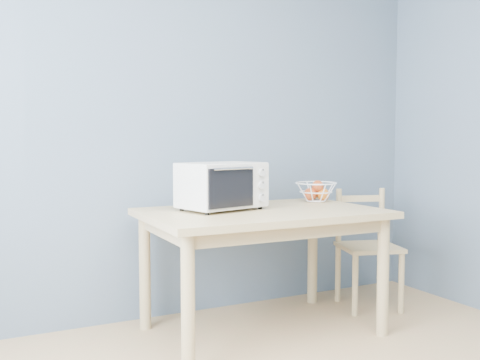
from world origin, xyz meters
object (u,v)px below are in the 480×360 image
toaster_oven (219,185)px  dining_chair (367,249)px  dining_table (262,227)px  fruit_basket (316,191)px

toaster_oven → dining_chair: size_ratio=0.67×
dining_table → dining_chair: (0.92, 0.14, -0.24)m
toaster_oven → fruit_basket: 0.80m
dining_chair → fruit_basket: bearing=-178.7°
toaster_oven → dining_chair: toaster_oven is taller
toaster_oven → fruit_basket: toaster_oven is taller
toaster_oven → dining_chair: bearing=-13.6°
dining_table → dining_chair: 0.96m
toaster_oven → dining_chair: (1.15, 0.03, -0.49)m
dining_table → fruit_basket: size_ratio=4.43×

